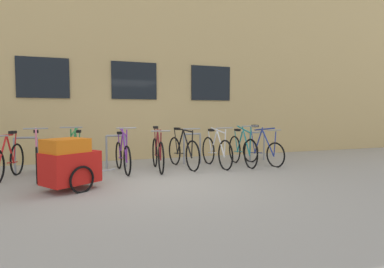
% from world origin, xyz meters
% --- Properties ---
extents(ground_plane, '(42.00, 42.00, 0.00)m').
position_xyz_m(ground_plane, '(0.00, 0.00, 0.00)').
color(ground_plane, '#9E998E').
extents(storefront_building, '(28.00, 7.96, 6.00)m').
position_xyz_m(storefront_building, '(0.00, 7.16, 3.00)').
color(storefront_building, tan).
rests_on(storefront_building, ground).
extents(bike_rack, '(6.51, 0.05, 0.83)m').
position_xyz_m(bike_rack, '(0.32, 1.90, 0.49)').
color(bike_rack, gray).
rests_on(bike_rack, ground).
extents(bicycle_green, '(0.46, 1.66, 1.11)m').
position_xyz_m(bicycle_green, '(-1.61, 1.26, 0.39)').
color(bicycle_green, black).
rests_on(bicycle_green, ground).
extents(bicycle_purple, '(0.44, 1.65, 1.07)m').
position_xyz_m(bicycle_purple, '(-0.59, 1.38, 0.37)').
color(bicycle_purple, black).
rests_on(bicycle_purple, ground).
extents(bicycle_blue, '(0.46, 1.60, 1.06)m').
position_xyz_m(bicycle_blue, '(3.06, 1.22, 0.37)').
color(bicycle_blue, black).
rests_on(bicycle_blue, ground).
extents(bicycle_maroon, '(0.44, 1.77, 1.06)m').
position_xyz_m(bicycle_maroon, '(0.24, 1.33, 0.40)').
color(bicycle_maroon, black).
rests_on(bicycle_maroon, ground).
extents(bicycle_black, '(0.44, 1.84, 1.03)m').
position_xyz_m(bicycle_black, '(0.91, 1.44, 0.40)').
color(bicycle_black, black).
rests_on(bicycle_black, ground).
extents(bicycle_white, '(0.44, 1.74, 1.04)m').
position_xyz_m(bicycle_white, '(1.76, 1.28, 0.40)').
color(bicycle_white, black).
rests_on(bicycle_white, ground).
extents(bicycle_pink, '(0.44, 1.83, 1.10)m').
position_xyz_m(bicycle_pink, '(-2.39, 1.24, 0.40)').
color(bicycle_pink, black).
rests_on(bicycle_pink, ground).
extents(bicycle_teal, '(0.44, 1.75, 1.08)m').
position_xyz_m(bicycle_teal, '(2.49, 1.27, 0.40)').
color(bicycle_teal, black).
rests_on(bicycle_teal, ground).
extents(bicycle_red, '(0.50, 1.69, 1.01)m').
position_xyz_m(bicycle_red, '(-2.95, 1.29, 0.39)').
color(bicycle_red, black).
rests_on(bicycle_red, ground).
extents(bike_trailer, '(1.38, 1.07, 0.94)m').
position_xyz_m(bike_trailer, '(-1.71, -0.12, 0.48)').
color(bike_trailer, red).
rests_on(bike_trailer, ground).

